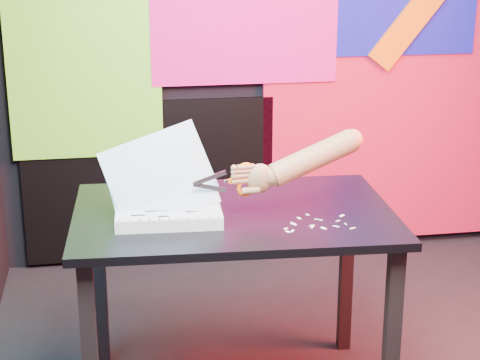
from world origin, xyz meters
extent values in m
cube|color=black|center=(0.00, 1.50, 1.35)|extent=(3.00, 0.01, 2.70)
cube|color=red|center=(0.65, 1.47, 0.85)|extent=(1.60, 0.02, 1.60)
cube|color=#DE127C|center=(-0.25, 1.45, 1.35)|extent=(0.95, 0.02, 0.80)
cube|color=#6FE62B|center=(-1.05, 1.46, 1.10)|extent=(0.75, 0.02, 1.00)
cube|color=black|center=(-0.75, 1.47, 0.45)|extent=(1.30, 0.02, 0.85)
cube|color=#272222|center=(-1.02, 0.45, 0.36)|extent=(0.05, 0.05, 0.72)
cube|color=#272222|center=(-0.04, -0.23, 0.36)|extent=(0.05, 0.05, 0.72)
cube|color=#272222|center=(-0.01, 0.40, 0.36)|extent=(0.05, 0.05, 0.72)
cube|color=black|center=(-0.53, 0.11, 0.73)|extent=(1.17, 0.81, 0.03)
cube|color=beige|center=(-0.76, 0.07, 0.77)|extent=(0.37, 0.29, 0.04)
cube|color=white|center=(-0.76, 0.07, 0.79)|extent=(0.37, 0.28, 0.00)
cube|color=white|center=(-0.76, 0.07, 0.80)|extent=(0.36, 0.27, 0.11)
cube|color=white|center=(-0.77, 0.08, 0.82)|extent=(0.37, 0.23, 0.19)
cube|color=white|center=(-0.78, 0.10, 0.87)|extent=(0.39, 0.19, 0.27)
cube|color=white|center=(-0.79, 0.11, 0.91)|extent=(0.41, 0.16, 0.31)
cylinder|color=black|center=(-0.93, -0.04, 0.79)|extent=(0.01, 0.01, 0.00)
cylinder|color=black|center=(-0.90, -0.04, 0.79)|extent=(0.01, 0.01, 0.00)
cylinder|color=black|center=(-0.87, -0.05, 0.79)|extent=(0.01, 0.01, 0.00)
cylinder|color=black|center=(-0.83, -0.05, 0.79)|extent=(0.01, 0.01, 0.00)
cylinder|color=black|center=(-0.80, -0.05, 0.79)|extent=(0.01, 0.01, 0.00)
cylinder|color=black|center=(-0.77, -0.05, 0.79)|extent=(0.01, 0.01, 0.00)
cylinder|color=black|center=(-0.74, -0.05, 0.79)|extent=(0.01, 0.01, 0.00)
cylinder|color=black|center=(-0.71, -0.06, 0.79)|extent=(0.01, 0.01, 0.00)
cylinder|color=black|center=(-0.67, -0.06, 0.79)|extent=(0.01, 0.01, 0.00)
cylinder|color=black|center=(-0.64, -0.06, 0.79)|extent=(0.01, 0.01, 0.00)
cylinder|color=black|center=(-0.61, -0.06, 0.79)|extent=(0.01, 0.01, 0.00)
cylinder|color=black|center=(-0.92, 0.20, 0.79)|extent=(0.01, 0.01, 0.00)
cylinder|color=black|center=(-0.88, 0.20, 0.79)|extent=(0.01, 0.01, 0.00)
cylinder|color=black|center=(-0.85, 0.19, 0.79)|extent=(0.01, 0.01, 0.00)
cylinder|color=black|center=(-0.82, 0.19, 0.79)|extent=(0.01, 0.01, 0.00)
cylinder|color=black|center=(-0.79, 0.19, 0.79)|extent=(0.01, 0.01, 0.00)
cylinder|color=black|center=(-0.76, 0.19, 0.79)|extent=(0.01, 0.01, 0.00)
cylinder|color=black|center=(-0.72, 0.19, 0.79)|extent=(0.01, 0.01, 0.00)
cylinder|color=black|center=(-0.69, 0.18, 0.79)|extent=(0.01, 0.01, 0.00)
cylinder|color=black|center=(-0.66, 0.18, 0.79)|extent=(0.01, 0.01, 0.00)
cylinder|color=black|center=(-0.63, 0.18, 0.79)|extent=(0.01, 0.01, 0.00)
cylinder|color=black|center=(-0.60, 0.18, 0.79)|extent=(0.01, 0.01, 0.00)
cube|color=black|center=(-0.85, 0.12, 0.79)|extent=(0.07, 0.01, 0.00)
cube|color=black|center=(-0.74, 0.09, 0.79)|extent=(0.05, 0.01, 0.00)
cube|color=black|center=(-0.80, 0.03, 0.79)|extent=(0.09, 0.02, 0.00)
cube|color=black|center=(-0.69, 0.01, 0.79)|extent=(0.04, 0.01, 0.00)
cube|color=black|center=(-0.87, 0.00, 0.79)|extent=(0.05, 0.01, 0.00)
cube|color=black|center=(-0.71, 0.14, 0.79)|extent=(0.06, 0.01, 0.00)
cube|color=black|center=(-0.79, -0.03, 0.79)|extent=(0.04, 0.01, 0.00)
cube|color=silver|center=(-0.62, 0.04, 0.90)|extent=(0.12, 0.02, 0.05)
cube|color=silver|center=(-0.62, 0.04, 0.87)|extent=(0.12, 0.02, 0.05)
cylinder|color=silver|center=(-0.57, 0.05, 0.88)|extent=(0.01, 0.01, 0.01)
cube|color=#F56207|center=(-0.54, 0.05, 0.88)|extent=(0.05, 0.01, 0.02)
cube|color=#F56207|center=(-0.54, 0.05, 0.89)|extent=(0.05, 0.01, 0.02)
torus|color=#F56207|center=(-0.50, 0.05, 0.91)|extent=(0.06, 0.02, 0.06)
torus|color=#F56207|center=(-0.50, 0.05, 0.85)|extent=(0.06, 0.02, 0.06)
ellipsoid|color=#B47640|center=(-0.44, 0.06, 0.88)|extent=(0.10, 0.06, 0.10)
cylinder|color=#B47640|center=(-0.50, 0.05, 0.88)|extent=(0.08, 0.03, 0.02)
cylinder|color=#B47640|center=(-0.50, 0.05, 0.90)|extent=(0.07, 0.03, 0.02)
cylinder|color=#B47640|center=(-0.50, 0.05, 0.91)|extent=(0.07, 0.03, 0.02)
cylinder|color=#B47640|center=(-0.50, 0.05, 0.93)|extent=(0.06, 0.03, 0.02)
cylinder|color=#B47640|center=(-0.48, 0.04, 0.85)|extent=(0.07, 0.03, 0.03)
cylinder|color=#B47640|center=(-0.40, 0.06, 0.89)|extent=(0.07, 0.07, 0.07)
cylinder|color=#B47640|center=(-0.25, 0.08, 0.94)|extent=(0.33, 0.12, 0.19)
sphere|color=#B47640|center=(-0.11, 0.10, 0.99)|extent=(0.08, 0.08, 0.08)
cube|color=silver|center=(-0.18, -0.09, 0.75)|extent=(0.01, 0.02, 0.00)
cube|color=silver|center=(-0.16, 0.00, 0.75)|extent=(0.02, 0.02, 0.00)
cube|color=silver|center=(-0.26, -0.03, 0.75)|extent=(0.03, 0.02, 0.00)
cube|color=silver|center=(-0.16, -0.13, 0.75)|extent=(0.02, 0.01, 0.00)
cube|color=silver|center=(-0.21, -0.10, 0.75)|extent=(0.02, 0.02, 0.00)
cube|color=silver|center=(-0.39, -0.12, 0.75)|extent=(0.02, 0.02, 0.00)
cube|color=silver|center=(-0.39, -0.09, 0.75)|extent=(0.02, 0.02, 0.00)
cube|color=silver|center=(-0.35, -0.06, 0.75)|extent=(0.02, 0.02, 0.00)
cube|color=silver|center=(-0.35, -0.05, 0.75)|extent=(0.02, 0.02, 0.00)
cube|color=silver|center=(-0.29, -0.09, 0.75)|extent=(0.02, 0.03, 0.00)
cube|color=silver|center=(-0.28, 0.03, 0.75)|extent=(0.01, 0.02, 0.00)
cube|color=silver|center=(-0.37, -0.12, 0.75)|extent=(0.02, 0.02, 0.00)
cube|color=silver|center=(-0.30, -0.08, 0.75)|extent=(0.01, 0.01, 0.00)
cube|color=silver|center=(-0.19, -0.05, 0.75)|extent=(0.02, 0.01, 0.00)
cube|color=silver|center=(-0.26, -0.11, 0.75)|extent=(0.02, 0.03, 0.00)
cube|color=silver|center=(-0.32, 0.00, 0.75)|extent=(0.01, 0.02, 0.00)
camera|label=1|loc=(-0.96, -2.53, 1.71)|focal=60.00mm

